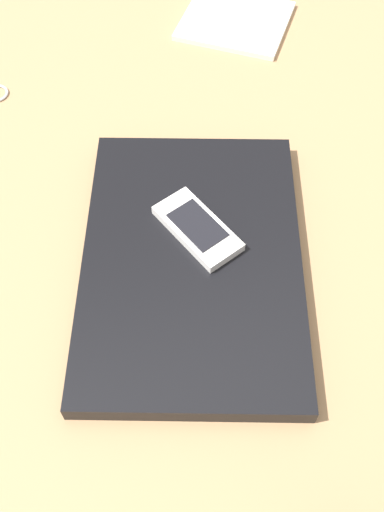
# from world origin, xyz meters

# --- Properties ---
(desk_surface) EXTENTS (1.20, 0.80, 0.03)m
(desk_surface) POSITION_xyz_m (0.00, 0.00, 0.01)
(desk_surface) COLOR #9E7751
(desk_surface) RESTS_ON ground
(laptop_closed) EXTENTS (0.40, 0.32, 0.02)m
(laptop_closed) POSITION_xyz_m (-0.07, 0.05, 0.04)
(laptop_closed) COLOR black
(laptop_closed) RESTS_ON desk_surface
(cell_phone_on_laptop) EXTENTS (0.11, 0.09, 0.01)m
(cell_phone_on_laptop) POSITION_xyz_m (-0.04, 0.04, 0.06)
(cell_phone_on_laptop) COLOR silver
(cell_phone_on_laptop) RESTS_ON laptop_closed
(notepad) EXTENTS (0.20, 0.21, 0.01)m
(notepad) POSITION_xyz_m (0.34, -0.12, 0.03)
(notepad) COLOR white
(notepad) RESTS_ON desk_surface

